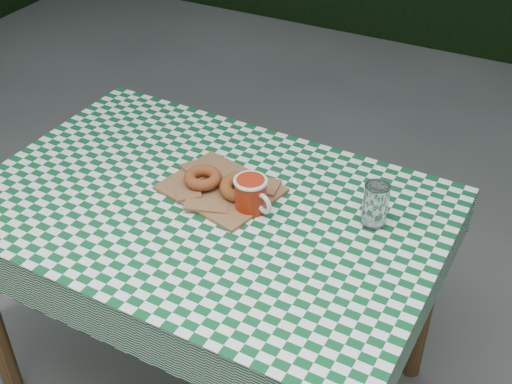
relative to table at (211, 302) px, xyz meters
The scene contains 8 objects.
ground 0.43m from the table, 137.17° to the left, with size 60.00×60.00×0.00m, color #484743.
table is the anchor object (origin of this frame).
tablecloth 0.38m from the table, 90.00° to the right, with size 1.28×0.86×0.01m, color #0B4A24.
paper_bag 0.40m from the table, 84.44° to the left, with size 0.30×0.24×0.02m, color #905B3F.
bagel_front 0.42m from the table, 125.84° to the left, with size 0.11×0.11×0.03m, color #94461E.
bagel_back 0.43m from the table, 46.45° to the left, with size 0.11×0.11×0.03m, color brown.
coffee_mug 0.45m from the table, 16.68° to the left, with size 0.17×0.17×0.10m, color maroon, non-canonical shape.
drinking_glass 0.63m from the table, 16.26° to the left, with size 0.07×0.07×0.12m, color silver.
Camera 1 is at (0.94, -1.37, 1.86)m, focal length 46.72 mm.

